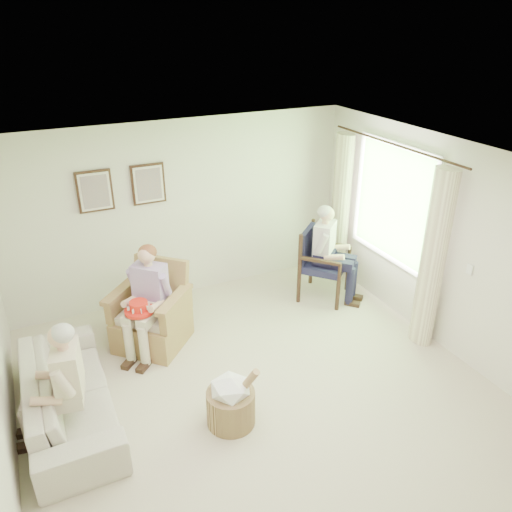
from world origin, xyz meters
name	(u,v)px	position (x,y,z in m)	size (l,w,h in m)	color
floor	(268,404)	(0.00, 0.00, 0.00)	(5.50, 5.50, 0.00)	#C3B69D
back_wall	(182,211)	(0.00, 2.75, 1.30)	(5.00, 0.04, 2.60)	silver
right_wall	(459,254)	(2.50, 0.00, 1.30)	(0.04, 5.50, 2.60)	silver
ceiling	(271,173)	(0.00, 0.00, 2.60)	(5.00, 5.50, 0.02)	white
window	(393,200)	(2.46, 1.20, 1.58)	(0.13, 2.50, 1.63)	#2D6B23
curtain_left	(433,261)	(2.33, 0.22, 1.15)	(0.34, 0.34, 2.30)	#F4EBBF
curtain_right	(340,209)	(2.33, 2.18, 1.15)	(0.34, 0.34, 2.30)	#F4EBBF
framed_print_left	(95,191)	(-1.15, 2.71, 1.78)	(0.45, 0.05, 0.55)	#382114
framed_print_right	(149,184)	(-0.45, 2.71, 1.78)	(0.45, 0.05, 0.55)	#382114
wicker_armchair	(151,319)	(-0.83, 1.68, 0.34)	(0.83, 0.83, 1.07)	#A7824F
wood_armchair	(322,259)	(1.80, 1.82, 0.57)	(0.68, 0.64, 1.05)	black
sofa	(68,393)	(-1.95, 0.74, 0.31)	(0.82, 2.09, 0.61)	beige
person_wicker	(150,293)	(-0.83, 1.54, 0.80)	(0.40, 0.62, 1.36)	beige
person_dark	(329,247)	(1.80, 1.65, 0.84)	(0.40, 0.62, 1.41)	#191733
person_sofa	(65,379)	(-1.95, 0.43, 0.72)	(0.42, 0.63, 1.27)	beige
red_hat	(139,308)	(-1.01, 1.41, 0.71)	(0.35, 0.35, 0.14)	red
hatbox	(231,400)	(-0.46, -0.07, 0.29)	(0.63, 0.63, 0.74)	tan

